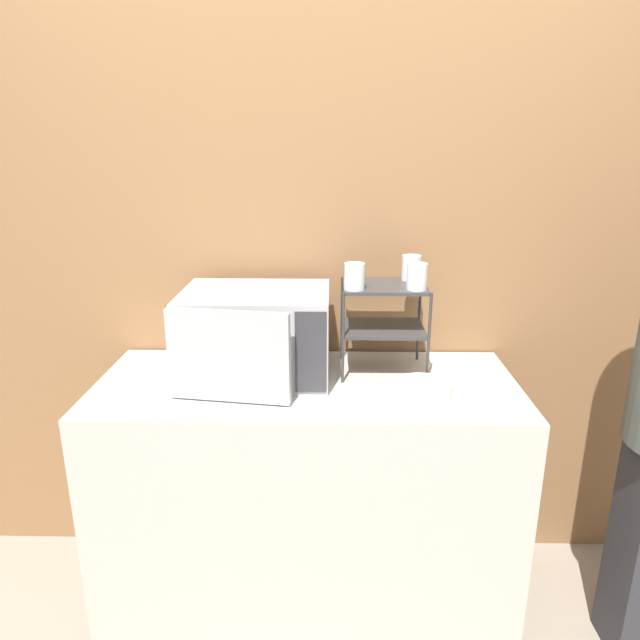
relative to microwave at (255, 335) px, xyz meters
The scene contains 8 objects.
wall_back 0.43m from the microwave, 58.66° to the left, with size 8.00×0.06×2.60m.
counter 0.63m from the microwave, 15.36° to the right, with size 1.44×0.61×0.90m.
microwave is the anchor object (origin of this frame).
dish_rack 0.46m from the microwave, ahead, with size 0.30×0.24×0.32m.
glass_front_left 0.40m from the microwave, ahead, with size 0.07×0.07×0.09m.
glass_back_right 0.60m from the microwave, 13.78° to the left, with size 0.07×0.07×0.09m.
glass_front_right 0.58m from the microwave, ahead, with size 0.07×0.07×0.09m.
bowl 0.60m from the microwave, 16.82° to the right, with size 0.18×0.18×0.05m.
Camera 1 is at (0.08, -1.50, 1.68)m, focal length 32.00 mm.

